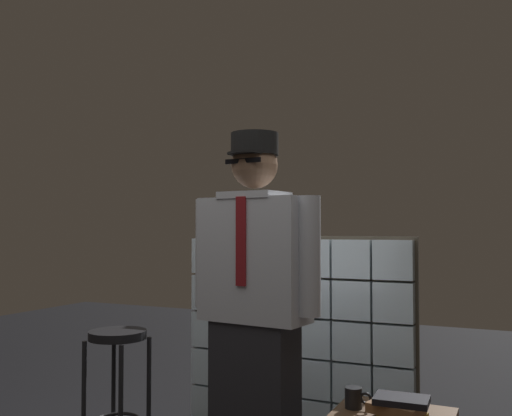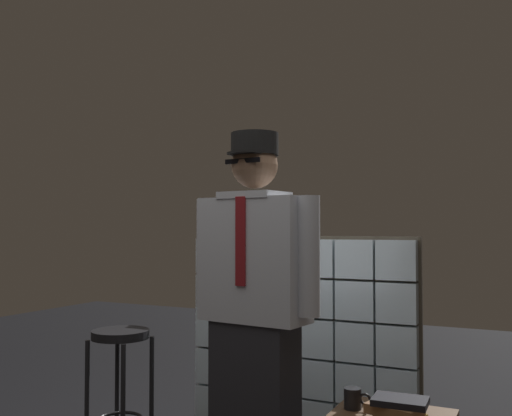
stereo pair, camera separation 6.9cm
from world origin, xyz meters
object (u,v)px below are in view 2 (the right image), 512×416
standing_person (255,306)px  coffee_mug (353,398)px  bar_stool (120,362)px  book_stack (398,408)px

standing_person → coffee_mug: 0.65m
standing_person → bar_stool: (-0.95, 0.11, -0.40)m
coffee_mug → bar_stool: bearing=174.6°
coffee_mug → standing_person: bearing=176.7°
standing_person → coffee_mug: size_ratio=14.63×
book_stack → coffee_mug: bearing=161.8°
book_stack → coffee_mug: 0.23m
bar_stool → book_stack: (1.69, -0.21, 0.02)m
standing_person → book_stack: bearing=-0.8°
standing_person → coffee_mug: (0.52, -0.03, -0.39)m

